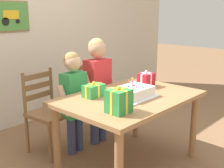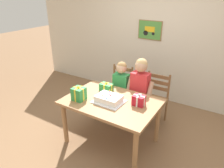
{
  "view_description": "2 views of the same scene",
  "coord_description": "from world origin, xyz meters",
  "px_view_note": "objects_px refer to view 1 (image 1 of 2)",
  "views": [
    {
      "loc": [
        -2.08,
        -1.68,
        1.55
      ],
      "look_at": [
        -0.04,
        0.21,
        0.84
      ],
      "focal_mm": 45.76,
      "sensor_mm": 36.0,
      "label": 1
    },
    {
      "loc": [
        1.46,
        -2.32,
        2.26
      ],
      "look_at": [
        -0.06,
        0.11,
        0.96
      ],
      "focal_mm": 33.78,
      "sensor_mm": 36.0,
      "label": 2
    }
  ],
  "objects_px": {
    "gift_box_red_large": "(119,101)",
    "gift_box_beside_cake": "(146,80)",
    "child_younger": "(74,93)",
    "dining_table": "(130,106)",
    "chair_left": "(48,111)",
    "birthday_cake": "(133,92)",
    "chair_right": "(94,98)",
    "gift_box_corner_small": "(94,91)",
    "child_older": "(98,81)"
  },
  "relations": [
    {
      "from": "child_older",
      "to": "chair_right",
      "type": "bearing_deg",
      "value": 54.11
    },
    {
      "from": "gift_box_red_large",
      "to": "chair_right",
      "type": "bearing_deg",
      "value": 54.7
    },
    {
      "from": "birthday_cake",
      "to": "chair_left",
      "type": "relative_size",
      "value": 0.48
    },
    {
      "from": "chair_right",
      "to": "child_younger",
      "type": "bearing_deg",
      "value": -155.22
    },
    {
      "from": "gift_box_beside_cake",
      "to": "child_older",
      "type": "height_order",
      "value": "child_older"
    },
    {
      "from": "gift_box_red_large",
      "to": "child_older",
      "type": "relative_size",
      "value": 0.18
    },
    {
      "from": "gift_box_beside_cake",
      "to": "chair_left",
      "type": "xyz_separation_m",
      "value": [
        -0.76,
        0.78,
        -0.35
      ]
    },
    {
      "from": "dining_table",
      "to": "gift_box_corner_small",
      "type": "distance_m",
      "value": 0.39
    },
    {
      "from": "child_younger",
      "to": "gift_box_beside_cake",
      "type": "bearing_deg",
      "value": -41.82
    },
    {
      "from": "gift_box_red_large",
      "to": "gift_box_beside_cake",
      "type": "xyz_separation_m",
      "value": [
        0.82,
        0.33,
        -0.02
      ]
    },
    {
      "from": "gift_box_red_large",
      "to": "gift_box_corner_small",
      "type": "relative_size",
      "value": 1.09
    },
    {
      "from": "dining_table",
      "to": "chair_right",
      "type": "xyz_separation_m",
      "value": [
        0.36,
        0.88,
        -0.18
      ]
    },
    {
      "from": "birthday_cake",
      "to": "chair_right",
      "type": "distance_m",
      "value": 1.05
    },
    {
      "from": "dining_table",
      "to": "gift_box_beside_cake",
      "type": "bearing_deg",
      "value": 13.99
    },
    {
      "from": "gift_box_corner_small",
      "to": "gift_box_beside_cake",
      "type": "bearing_deg",
      "value": -12.82
    },
    {
      "from": "chair_left",
      "to": "gift_box_red_large",
      "type": "bearing_deg",
      "value": -93.37
    },
    {
      "from": "chair_left",
      "to": "dining_table",
      "type": "bearing_deg",
      "value": -67.62
    },
    {
      "from": "gift_box_corner_small",
      "to": "child_older",
      "type": "relative_size",
      "value": 0.17
    },
    {
      "from": "chair_right",
      "to": "child_younger",
      "type": "distance_m",
      "value": 0.64
    },
    {
      "from": "dining_table",
      "to": "child_younger",
      "type": "xyz_separation_m",
      "value": [
        -0.19,
        0.62,
        0.05
      ]
    },
    {
      "from": "chair_left",
      "to": "chair_right",
      "type": "distance_m",
      "value": 0.72
    },
    {
      "from": "gift_box_red_large",
      "to": "child_younger",
      "type": "height_order",
      "value": "child_younger"
    },
    {
      "from": "gift_box_red_large",
      "to": "dining_table",
      "type": "bearing_deg",
      "value": 28.04
    },
    {
      "from": "dining_table",
      "to": "child_older",
      "type": "relative_size",
      "value": 1.09
    },
    {
      "from": "dining_table",
      "to": "chair_right",
      "type": "height_order",
      "value": "chair_right"
    },
    {
      "from": "gift_box_corner_small",
      "to": "child_older",
      "type": "distance_m",
      "value": 0.57
    },
    {
      "from": "chair_right",
      "to": "child_older",
      "type": "relative_size",
      "value": 0.73
    },
    {
      "from": "birthday_cake",
      "to": "gift_box_beside_cake",
      "type": "relative_size",
      "value": 2.38
    },
    {
      "from": "child_older",
      "to": "gift_box_red_large",
      "type": "bearing_deg",
      "value": -125.13
    },
    {
      "from": "gift_box_red_large",
      "to": "chair_left",
      "type": "xyz_separation_m",
      "value": [
        0.06,
        1.1,
        -0.38
      ]
    },
    {
      "from": "dining_table",
      "to": "gift_box_corner_small",
      "type": "bearing_deg",
      "value": 135.42
    },
    {
      "from": "birthday_cake",
      "to": "child_younger",
      "type": "distance_m",
      "value": 0.71
    },
    {
      "from": "chair_left",
      "to": "child_younger",
      "type": "distance_m",
      "value": 0.38
    },
    {
      "from": "birthday_cake",
      "to": "gift_box_corner_small",
      "type": "xyz_separation_m",
      "value": [
        -0.24,
        0.3,
        0.01
      ]
    },
    {
      "from": "gift_box_corner_small",
      "to": "chair_left",
      "type": "height_order",
      "value": "chair_left"
    },
    {
      "from": "gift_box_corner_small",
      "to": "chair_right",
      "type": "bearing_deg",
      "value": 46.07
    },
    {
      "from": "gift_box_beside_cake",
      "to": "gift_box_corner_small",
      "type": "height_order",
      "value": "gift_box_beside_cake"
    },
    {
      "from": "gift_box_corner_small",
      "to": "birthday_cake",
      "type": "bearing_deg",
      "value": -51.23
    },
    {
      "from": "gift_box_red_large",
      "to": "chair_left",
      "type": "bearing_deg",
      "value": 86.63
    },
    {
      "from": "chair_right",
      "to": "gift_box_corner_small",
      "type": "bearing_deg",
      "value": -133.93
    },
    {
      "from": "dining_table",
      "to": "gift_box_corner_small",
      "type": "height_order",
      "value": "gift_box_corner_small"
    },
    {
      "from": "gift_box_red_large",
      "to": "birthday_cake",
      "type": "bearing_deg",
      "value": 22.97
    },
    {
      "from": "gift_box_red_large",
      "to": "child_older",
      "type": "height_order",
      "value": "child_older"
    },
    {
      "from": "birthday_cake",
      "to": "child_younger",
      "type": "bearing_deg",
      "value": 104.73
    },
    {
      "from": "gift_box_red_large",
      "to": "child_younger",
      "type": "bearing_deg",
      "value": 74.47
    },
    {
      "from": "dining_table",
      "to": "birthday_cake",
      "type": "distance_m",
      "value": 0.16
    },
    {
      "from": "birthday_cake",
      "to": "gift_box_red_large",
      "type": "xyz_separation_m",
      "value": [
        -0.41,
        -0.18,
        0.05
      ]
    },
    {
      "from": "dining_table",
      "to": "child_older",
      "type": "xyz_separation_m",
      "value": [
        0.17,
        0.62,
        0.12
      ]
    },
    {
      "from": "gift_box_beside_cake",
      "to": "child_younger",
      "type": "relative_size",
      "value": 0.16
    },
    {
      "from": "gift_box_red_large",
      "to": "child_younger",
      "type": "distance_m",
      "value": 0.9
    }
  ]
}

